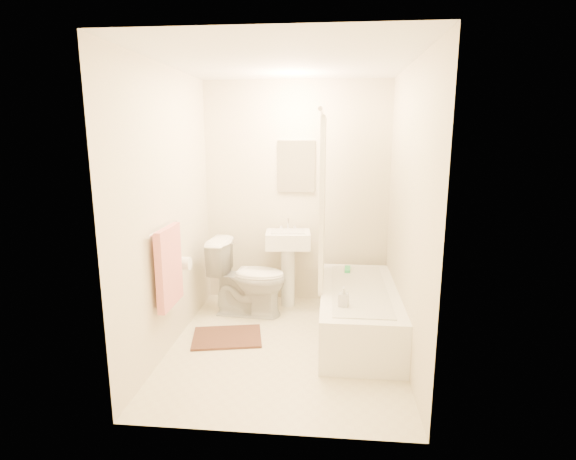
# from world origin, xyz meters

# --- Properties ---
(floor) EXTENTS (2.40, 2.40, 0.00)m
(floor) POSITION_xyz_m (0.00, 0.00, 0.00)
(floor) COLOR beige
(floor) RESTS_ON ground
(ceiling) EXTENTS (2.40, 2.40, 0.00)m
(ceiling) POSITION_xyz_m (0.00, 0.00, 2.40)
(ceiling) COLOR white
(ceiling) RESTS_ON ground
(wall_back) EXTENTS (2.00, 0.02, 2.40)m
(wall_back) POSITION_xyz_m (0.00, 1.20, 1.20)
(wall_back) COLOR beige
(wall_back) RESTS_ON ground
(wall_left) EXTENTS (0.02, 2.40, 2.40)m
(wall_left) POSITION_xyz_m (-1.00, 0.00, 1.20)
(wall_left) COLOR beige
(wall_left) RESTS_ON ground
(wall_right) EXTENTS (0.02, 2.40, 2.40)m
(wall_right) POSITION_xyz_m (1.00, 0.00, 1.20)
(wall_right) COLOR beige
(wall_right) RESTS_ON ground
(mirror) EXTENTS (0.40, 0.03, 0.55)m
(mirror) POSITION_xyz_m (0.00, 1.18, 1.50)
(mirror) COLOR white
(mirror) RESTS_ON wall_back
(curtain_rod) EXTENTS (0.03, 1.70, 0.03)m
(curtain_rod) POSITION_xyz_m (0.30, 0.10, 2.00)
(curtain_rod) COLOR silver
(curtain_rod) RESTS_ON wall_back
(shower_curtain) EXTENTS (0.04, 0.80, 1.55)m
(shower_curtain) POSITION_xyz_m (0.30, 0.50, 1.22)
(shower_curtain) COLOR silver
(shower_curtain) RESTS_ON curtain_rod
(towel_bar) EXTENTS (0.02, 0.60, 0.02)m
(towel_bar) POSITION_xyz_m (-0.96, -0.25, 1.10)
(towel_bar) COLOR silver
(towel_bar) RESTS_ON wall_left
(towel) EXTENTS (0.06, 0.45, 0.66)m
(towel) POSITION_xyz_m (-0.93, -0.25, 0.78)
(towel) COLOR #CC7266
(towel) RESTS_ON towel_bar
(toilet_paper) EXTENTS (0.11, 0.12, 0.12)m
(toilet_paper) POSITION_xyz_m (-0.93, 0.12, 0.70)
(toilet_paper) COLOR white
(toilet_paper) RESTS_ON wall_left
(toilet) EXTENTS (0.83, 0.51, 0.78)m
(toilet) POSITION_xyz_m (-0.45, 0.70, 0.39)
(toilet) COLOR white
(toilet) RESTS_ON floor
(sink) EXTENTS (0.50, 0.41, 0.91)m
(sink) POSITION_xyz_m (-0.07, 0.95, 0.45)
(sink) COLOR white
(sink) RESTS_ON floor
(bathtub) EXTENTS (0.69, 1.59, 0.45)m
(bathtub) POSITION_xyz_m (0.65, 0.30, 0.22)
(bathtub) COLOR white
(bathtub) RESTS_ON floor
(bath_mat) EXTENTS (0.70, 0.58, 0.02)m
(bath_mat) POSITION_xyz_m (-0.55, 0.10, 0.01)
(bath_mat) COLOR #512C1E
(bath_mat) RESTS_ON floor
(soap_bottle) EXTENTS (0.09, 0.09, 0.17)m
(soap_bottle) POSITION_xyz_m (0.50, -0.15, 0.53)
(soap_bottle) COLOR silver
(soap_bottle) RESTS_ON bathtub
(scrub_brush) EXTENTS (0.06, 0.19, 0.04)m
(scrub_brush) POSITION_xyz_m (0.56, 0.84, 0.47)
(scrub_brush) COLOR #32C062
(scrub_brush) RESTS_ON bathtub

